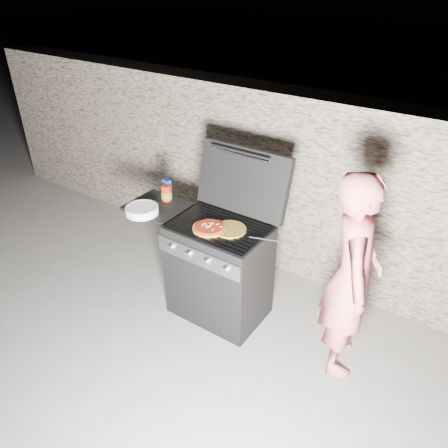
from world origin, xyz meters
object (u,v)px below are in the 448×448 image
Objects in this scene: sauce_jar at (166,193)px; person at (352,277)px; gas_grill at (196,261)px; pizza_topped at (209,227)px.

sauce_jar is 0.09× the size of person.
gas_grill is at bearing 71.64° from person.
pizza_topped is 0.17× the size of person.
sauce_jar reaches higher than gas_grill.
person reaches higher than sauce_jar.
gas_grill is 0.52m from pizza_topped.
pizza_topped is 0.66m from sauce_jar.
person reaches higher than pizza_topped.
person reaches higher than gas_grill.
pizza_topped is 1.85× the size of sauce_jar.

